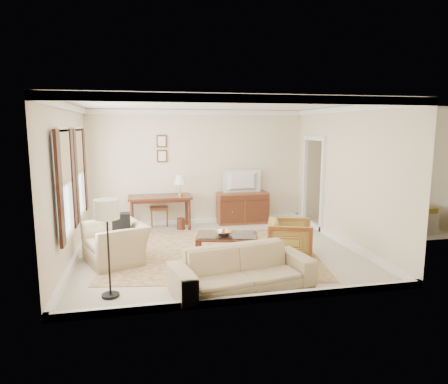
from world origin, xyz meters
name	(u,v)px	position (x,y,z in m)	size (l,w,h in m)	color
room_shell	(217,127)	(0.00, 0.00, 2.47)	(5.51, 5.01, 2.91)	beige
annex_bedroom	(384,213)	(4.49, 1.15, 0.34)	(3.00, 2.70, 2.90)	beige
window_front	(64,183)	(-2.70, -0.70, 1.55)	(0.12, 1.56, 1.80)	#CCB284
window_rear	(78,173)	(-2.70, 0.90, 1.55)	(0.12, 1.56, 1.80)	#CCB284
doorway	(313,184)	(2.71, 1.50, 1.08)	(0.10, 1.12, 2.25)	white
rug	(213,252)	(-0.09, -0.05, 0.01)	(3.97, 3.40, 0.01)	brown
writing_desk	(160,200)	(-1.02, 2.02, 0.71)	(1.50, 0.75, 0.82)	#532617
desk_chair	(159,205)	(-1.04, 2.37, 0.53)	(0.45, 0.45, 1.05)	brown
desk_lamp	(180,185)	(-0.52, 2.02, 1.07)	(0.32, 0.32, 0.50)	silver
framed_prints	(162,148)	(-0.92, 2.47, 1.94)	(0.25, 0.04, 0.68)	#532617
sideboard	(242,208)	(1.10, 2.22, 0.40)	(1.30, 0.50, 0.80)	brown
tv	(243,174)	(1.10, 2.20, 1.27)	(0.94, 0.54, 0.12)	black
coffee_table	(227,240)	(0.09, -0.52, 0.37)	(1.26, 0.91, 0.48)	#532617
fruit_bowl	(224,232)	(0.01, -0.53, 0.53)	(0.42, 0.42, 0.10)	silver
book_a	(220,250)	(-0.05, -0.50, 0.19)	(0.28, 0.04, 0.38)	brown
book_b	(235,250)	(0.21, -0.59, 0.18)	(0.28, 0.03, 0.38)	brown
striped_armchair	(290,238)	(1.25, -0.75, 0.41)	(0.80, 0.75, 0.82)	brown
club_armchair	(116,236)	(-1.95, -0.26, 0.49)	(1.12, 0.73, 0.98)	tan
backpack	(121,222)	(-1.84, -0.21, 0.74)	(0.32, 0.22, 0.40)	black
sofa	(243,262)	(0.02, -1.94, 0.43)	(2.17, 0.63, 0.85)	tan
floor_lamp	(107,217)	(-1.96, -1.82, 1.21)	(0.36, 0.36, 1.45)	black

